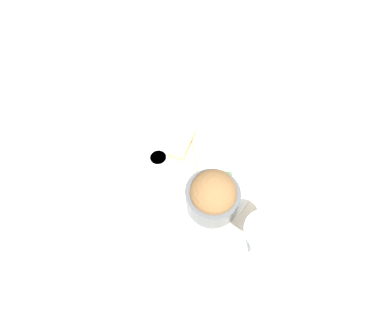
{
  "coord_description": "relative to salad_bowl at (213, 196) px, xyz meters",
  "views": [
    {
      "loc": [
        0.36,
        -0.01,
        0.66
      ],
      "look_at": [
        0.0,
        0.0,
        0.03
      ],
      "focal_mm": 28.0,
      "sensor_mm": 36.0,
      "label": 1
    }
  ],
  "objects": [
    {
      "name": "ground_plane",
      "position": [
        -0.1,
        -0.04,
        -0.06
      ],
      "size": [
        4.0,
        4.0,
        0.0
      ],
      "primitive_type": "plane",
      "color": "beige"
    },
    {
      "name": "wine_glass",
      "position": [
        0.11,
        0.08,
        0.05
      ],
      "size": [
        0.08,
        0.08,
        0.17
      ],
      "color": "silver",
      "rests_on": "ground_plane"
    },
    {
      "name": "cheese_toast_near",
      "position": [
        -0.12,
        0.0,
        -0.04
      ],
      "size": [
        0.11,
        0.08,
        0.03
      ],
      "color": "tan",
      "rests_on": "dinner_plate"
    },
    {
      "name": "salad_bowl",
      "position": [
        0.0,
        0.0,
        0.0
      ],
      "size": [
        0.12,
        0.12,
        0.11
      ],
      "color": "#4C5156",
      "rests_on": "dinner_plate"
    },
    {
      "name": "garnish",
      "position": [
        -0.07,
        0.04,
        -0.04
      ],
      "size": [
        0.02,
        0.02,
        0.02
      ],
      "color": "#477533",
      "rests_on": "dinner_plate"
    },
    {
      "name": "sauce_ramekin",
      "position": [
        -0.11,
        -0.12,
        -0.03
      ],
      "size": [
        0.05,
        0.05,
        0.03
      ],
      "color": "white",
      "rests_on": "dinner_plate"
    },
    {
      "name": "cheese_toast_far",
      "position": [
        -0.17,
        -0.08,
        -0.04
      ],
      "size": [
        0.11,
        0.1,
        0.03
      ],
      "color": "tan",
      "rests_on": "dinner_plate"
    },
    {
      "name": "fork",
      "position": [
        0.01,
        0.2,
        -0.06
      ],
      "size": [
        0.15,
        0.1,
        0.01
      ],
      "color": "silver",
      "rests_on": "ground_plane"
    },
    {
      "name": "napkin",
      "position": [
        0.02,
        -0.26,
        -0.06
      ],
      "size": [
        0.18,
        0.17,
        0.01
      ],
      "color": "beige",
      "rests_on": "ground_plane"
    },
    {
      "name": "dinner_plate",
      "position": [
        -0.1,
        -0.04,
        -0.05
      ],
      "size": [
        0.31,
        0.31,
        0.01
      ],
      "color": "white",
      "rests_on": "ground_plane"
    }
  ]
}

